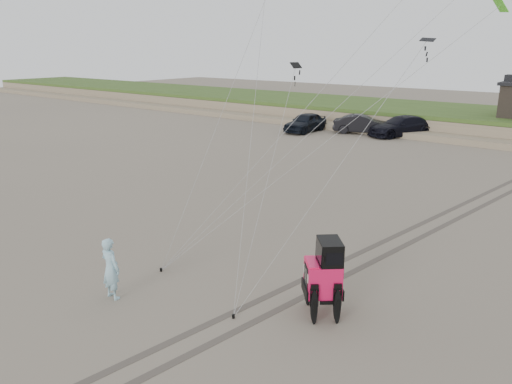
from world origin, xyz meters
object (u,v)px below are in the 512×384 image
Objects in this scene: truck_c at (401,126)px; jeep at (322,285)px; truck_a at (305,122)px; truck_b at (362,124)px; man at (111,268)px.

truck_c is 31.07m from jeep.
truck_a reaches higher than truck_b.
jeep is at bearing -40.89° from truck_c.
man is at bearing 170.80° from truck_b.
jeep is (17.60, -26.36, 0.06)m from truck_a.
truck_a is 8.23m from truck_c.
truck_a is 31.89m from man.
truck_c reaches higher than truck_a.
truck_a is 1.00× the size of truck_b.
truck_b is 3.33m from truck_c.
truck_c is 32.88m from man.
man reaches higher than truck_c.
truck_a is 0.84× the size of truck_c.
jeep is 6.33m from man.
truck_a is at bearing 171.73° from jeep.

